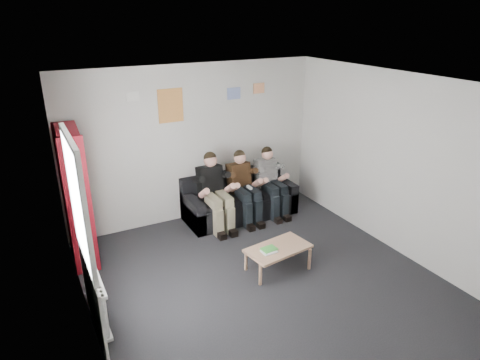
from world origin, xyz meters
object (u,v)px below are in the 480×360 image
object	(u,v)px
person_middle	(244,187)
person_right	(271,182)
bookshelf	(77,197)
coffee_table	(278,250)
person_left	(215,192)
sofa	(239,201)

from	to	relation	value
person_middle	person_right	xyz separation A→B (m)	(0.56, 0.00, -0.01)
bookshelf	coffee_table	xyz separation A→B (m)	(2.40, -1.63, -0.68)
person_left	bookshelf	bearing A→B (deg)	177.68
person_left	person_middle	xyz separation A→B (m)	(0.56, 0.00, -0.02)
sofa	coffee_table	distance (m)	1.86
sofa	person_left	distance (m)	0.69
person_left	person_right	xyz separation A→B (m)	(1.11, 0.00, -0.03)
person_right	person_left	bearing A→B (deg)	-177.73
person_middle	person_right	world-z (taller)	person_middle
sofa	person_right	distance (m)	0.67
person_left	person_right	distance (m)	1.11
sofa	person_middle	distance (m)	0.39
coffee_table	person_right	bearing A→B (deg)	61.52
coffee_table	person_middle	bearing A→B (deg)	78.45
bookshelf	person_left	bearing A→B (deg)	3.21
bookshelf	person_left	world-z (taller)	bookshelf
bookshelf	person_right	distance (m)	3.31
sofa	person_middle	world-z (taller)	person_middle
bookshelf	coffee_table	distance (m)	2.98
coffee_table	person_right	world-z (taller)	person_right
person_left	person_middle	distance (m)	0.56
person_right	bookshelf	bearing A→B (deg)	-177.82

